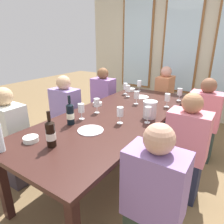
# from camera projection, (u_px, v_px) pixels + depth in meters

# --- Properties ---
(ground_plane) EXTENTS (12.00, 12.00, 0.00)m
(ground_plane) POSITION_uv_depth(u_px,v_px,m) (116.00, 167.00, 2.58)
(ground_plane) COLOR brown
(back_wall_with_windows) EXTENTS (4.23, 0.10, 2.90)m
(back_wall_with_windows) POSITION_uv_depth(u_px,v_px,m) (181.00, 45.00, 3.94)
(back_wall_with_windows) COLOR beige
(back_wall_with_windows) RESTS_ON ground
(dining_table) EXTENTS (1.03, 2.56, 0.74)m
(dining_table) POSITION_uv_depth(u_px,v_px,m) (117.00, 119.00, 2.35)
(dining_table) COLOR #371C18
(dining_table) RESTS_ON ground
(white_plate_0) EXTENTS (0.22, 0.22, 0.01)m
(white_plate_0) POSITION_uv_depth(u_px,v_px,m) (141.00, 97.00, 2.97)
(white_plate_0) COLOR white
(white_plate_0) RESTS_ON dining_table
(white_plate_1) EXTENTS (0.24, 0.24, 0.01)m
(white_plate_1) POSITION_uv_depth(u_px,v_px,m) (91.00, 130.00, 1.89)
(white_plate_1) COLOR white
(white_plate_1) RESTS_ON dining_table
(metal_pitcher) EXTENTS (0.16, 0.16, 0.19)m
(metal_pitcher) POSITION_uv_depth(u_px,v_px,m) (150.00, 109.00, 2.17)
(metal_pitcher) COLOR silver
(metal_pitcher) RESTS_ON dining_table
(wine_bottle_0) EXTENTS (0.08, 0.08, 0.30)m
(wine_bottle_0) POSITION_uv_depth(u_px,v_px,m) (70.00, 114.00, 2.00)
(wine_bottle_0) COLOR black
(wine_bottle_0) RESTS_ON dining_table
(wine_bottle_1) EXTENTS (0.08, 0.08, 0.30)m
(wine_bottle_1) POSITION_uv_depth(u_px,v_px,m) (51.00, 133.00, 1.58)
(wine_bottle_1) COLOR black
(wine_bottle_1) RESTS_ON dining_table
(tasting_bowl_0) EXTENTS (0.14, 0.14, 0.04)m
(tasting_bowl_0) POSITION_uv_depth(u_px,v_px,m) (131.00, 90.00, 3.33)
(tasting_bowl_0) COLOR white
(tasting_bowl_0) RESTS_ON dining_table
(tasting_bowl_1) EXTENTS (0.12, 0.12, 0.04)m
(tasting_bowl_1) POSITION_uv_depth(u_px,v_px,m) (98.00, 104.00, 2.61)
(tasting_bowl_1) COLOR white
(tasting_bowl_1) RESTS_ON dining_table
(tasting_bowl_2) EXTENTS (0.13, 0.13, 0.04)m
(tasting_bowl_2) POSITION_uv_depth(u_px,v_px,m) (31.00, 139.00, 1.69)
(tasting_bowl_2) COLOR white
(tasting_bowl_2) RESTS_ON dining_table
(wine_glass_0) EXTENTS (0.07, 0.07, 0.17)m
(wine_glass_0) POSITION_uv_depth(u_px,v_px,m) (120.00, 112.00, 2.02)
(wine_glass_0) COLOR white
(wine_glass_0) RESTS_ON dining_table
(wine_glass_1) EXTENTS (0.07, 0.07, 0.17)m
(wine_glass_1) POSITION_uv_depth(u_px,v_px,m) (148.00, 112.00, 2.03)
(wine_glass_1) COLOR white
(wine_glass_1) RESTS_ON dining_table
(wine_glass_2) EXTENTS (0.07, 0.07, 0.17)m
(wine_glass_2) POSITION_uv_depth(u_px,v_px,m) (81.00, 109.00, 2.13)
(wine_glass_2) COLOR white
(wine_glass_2) RESTS_ON dining_table
(wine_glass_3) EXTENTS (0.07, 0.07, 0.17)m
(wine_glass_3) POSITION_uv_depth(u_px,v_px,m) (180.00, 92.00, 2.78)
(wine_glass_3) COLOR white
(wine_glass_3) RESTS_ON dining_table
(wine_glass_4) EXTENTS (0.07, 0.07, 0.17)m
(wine_glass_4) POSITION_uv_depth(u_px,v_px,m) (97.00, 103.00, 2.31)
(wine_glass_4) COLOR white
(wine_glass_4) RESTS_ON dining_table
(wine_glass_5) EXTENTS (0.07, 0.07, 0.17)m
(wine_glass_5) POSITION_uv_depth(u_px,v_px,m) (137.00, 95.00, 2.63)
(wine_glass_5) COLOR white
(wine_glass_5) RESTS_ON dining_table
(wine_glass_6) EXTENTS (0.07, 0.07, 0.17)m
(wine_glass_6) POSITION_uv_depth(u_px,v_px,m) (128.00, 89.00, 2.97)
(wine_glass_6) COLOR white
(wine_glass_6) RESTS_ON dining_table
(wine_glass_7) EXTENTS (0.07, 0.07, 0.17)m
(wine_glass_7) POSITION_uv_depth(u_px,v_px,m) (139.00, 84.00, 3.29)
(wine_glass_7) COLOR white
(wine_glass_7) RESTS_ON dining_table
(wine_glass_8) EXTENTS (0.07, 0.07, 0.17)m
(wine_glass_8) POSITION_uv_depth(u_px,v_px,m) (125.00, 87.00, 3.11)
(wine_glass_8) COLOR white
(wine_glass_8) RESTS_ON dining_table
(wine_glass_9) EXTENTS (0.07, 0.07, 0.17)m
(wine_glass_9) POSITION_uv_depth(u_px,v_px,m) (167.00, 98.00, 2.52)
(wine_glass_9) COLOR white
(wine_glass_9) RESTS_ON dining_table
(seated_person_0) EXTENTS (0.38, 0.24, 1.11)m
(seated_person_0) POSITION_uv_depth(u_px,v_px,m) (66.00, 117.00, 2.80)
(seated_person_0) COLOR #362B39
(seated_person_0) RESTS_ON ground
(seated_person_1) EXTENTS (0.38, 0.24, 1.11)m
(seated_person_1) POSITION_uv_depth(u_px,v_px,m) (186.00, 151.00, 1.96)
(seated_person_1) COLOR #23263C
(seated_person_1) RESTS_ON ground
(seated_person_2) EXTENTS (0.38, 0.24, 1.11)m
(seated_person_2) POSITION_uv_depth(u_px,v_px,m) (103.00, 102.00, 3.49)
(seated_person_2) COLOR #322433
(seated_person_2) RESTS_ON ground
(seated_person_3) EXTENTS (0.38, 0.24, 1.11)m
(seated_person_3) POSITION_uv_depth(u_px,v_px,m) (203.00, 122.00, 2.63)
(seated_person_3) COLOR #2A3932
(seated_person_3) RESTS_ON ground
(seated_person_4) EXTENTS (0.38, 0.24, 1.11)m
(seated_person_4) POSITION_uv_depth(u_px,v_px,m) (12.00, 140.00, 2.16)
(seated_person_4) COLOR #382F38
(seated_person_4) RESTS_ON ground
(seated_person_5) EXTENTS (0.38, 0.24, 1.11)m
(seated_person_5) POSITION_uv_depth(u_px,v_px,m) (153.00, 205.00, 1.32)
(seated_person_5) COLOR #2D392D
(seated_person_5) RESTS_ON ground
(seated_person_6) EXTENTS (0.24, 0.38, 1.11)m
(seated_person_6) POSITION_uv_depth(u_px,v_px,m) (164.00, 99.00, 3.67)
(seated_person_6) COLOR #212B3E
(seated_person_6) RESTS_ON ground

